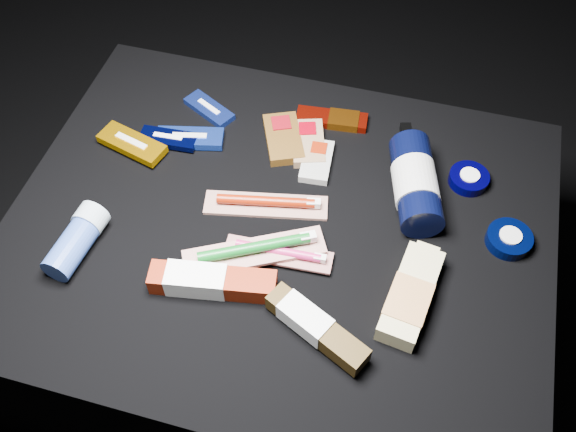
% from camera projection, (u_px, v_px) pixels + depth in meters
% --- Properties ---
extents(ground, '(3.00, 3.00, 0.00)m').
position_uv_depth(ground, '(281.00, 325.00, 1.48)').
color(ground, black).
rests_on(ground, ground).
extents(cloth_table, '(0.98, 0.78, 0.40)m').
position_uv_depth(cloth_table, '(280.00, 281.00, 1.32)').
color(cloth_table, black).
rests_on(cloth_table, ground).
extents(luna_bar_0, '(0.12, 0.09, 0.01)m').
position_uv_depth(luna_bar_0, '(209.00, 109.00, 1.33)').
color(luna_bar_0, navy).
rests_on(luna_bar_0, cloth_table).
extents(luna_bar_1, '(0.14, 0.08, 0.02)m').
position_uv_depth(luna_bar_1, '(190.00, 138.00, 1.27)').
color(luna_bar_1, '#1C40B6').
rests_on(luna_bar_1, cloth_table).
extents(luna_bar_2, '(0.12, 0.05, 0.01)m').
position_uv_depth(luna_bar_2, '(168.00, 139.00, 1.27)').
color(luna_bar_2, black).
rests_on(luna_bar_2, cloth_table).
extents(luna_bar_3, '(0.15, 0.09, 0.02)m').
position_uv_depth(luna_bar_3, '(132.00, 144.00, 1.26)').
color(luna_bar_3, '#CD8803').
rests_on(luna_bar_3, cloth_table).
extents(clif_bar_0, '(0.11, 0.14, 0.02)m').
position_uv_depth(clif_bar_0, '(283.00, 137.00, 1.28)').
color(clif_bar_0, '#523310').
rests_on(clif_bar_0, cloth_table).
extents(clif_bar_1, '(0.06, 0.11, 0.02)m').
position_uv_depth(clif_bar_1, '(317.00, 160.00, 1.24)').
color(clif_bar_1, '#A5A69F').
rests_on(clif_bar_1, cloth_table).
extents(clif_bar_2, '(0.09, 0.13, 0.02)m').
position_uv_depth(clif_bar_2, '(308.00, 141.00, 1.27)').
color(clif_bar_2, '#906E4D').
rests_on(clif_bar_2, cloth_table).
extents(power_bar, '(0.15, 0.06, 0.02)m').
position_uv_depth(power_bar, '(336.00, 120.00, 1.31)').
color(power_bar, maroon).
rests_on(power_bar, cloth_table).
extents(lotion_bottle, '(0.13, 0.25, 0.08)m').
position_uv_depth(lotion_bottle, '(415.00, 183.00, 1.17)').
color(lotion_bottle, black).
rests_on(lotion_bottle, cloth_table).
extents(cream_tin_upper, '(0.07, 0.07, 0.02)m').
position_uv_depth(cream_tin_upper, '(469.00, 179.00, 1.21)').
color(cream_tin_upper, black).
rests_on(cream_tin_upper, cloth_table).
extents(cream_tin_lower, '(0.08, 0.08, 0.02)m').
position_uv_depth(cream_tin_lower, '(509.00, 239.00, 1.13)').
color(cream_tin_lower, black).
rests_on(cream_tin_lower, cloth_table).
extents(bodywash_bottle, '(0.09, 0.20, 0.04)m').
position_uv_depth(bodywash_bottle, '(410.00, 297.00, 1.05)').
color(bodywash_bottle, beige).
rests_on(bodywash_bottle, cloth_table).
extents(deodorant_stick, '(0.07, 0.14, 0.06)m').
position_uv_depth(deodorant_stick, '(77.00, 240.00, 1.11)').
color(deodorant_stick, '#304E9F').
rests_on(deodorant_stick, cloth_table).
extents(toothbrush_pack_0, '(0.23, 0.10, 0.03)m').
position_uv_depth(toothbrush_pack_0, '(268.00, 203.00, 1.18)').
color(toothbrush_pack_0, beige).
rests_on(toothbrush_pack_0, cloth_table).
extents(toothbrush_pack_1, '(0.19, 0.05, 0.02)m').
position_uv_depth(toothbrush_pack_1, '(280.00, 253.00, 1.11)').
color(toothbrush_pack_1, '#B1ABA5').
rests_on(toothbrush_pack_1, cloth_table).
extents(toothbrush_pack_2, '(0.24, 0.17, 0.03)m').
position_uv_depth(toothbrush_pack_2, '(256.00, 250.00, 1.10)').
color(toothbrush_pack_2, silver).
rests_on(toothbrush_pack_2, cloth_table).
extents(toothpaste_carton_red, '(0.22, 0.08, 0.04)m').
position_uv_depth(toothpaste_carton_red, '(207.00, 281.00, 1.07)').
color(toothpaste_carton_red, maroon).
rests_on(toothpaste_carton_red, cloth_table).
extents(toothpaste_carton_green, '(0.18, 0.12, 0.04)m').
position_uv_depth(toothpaste_carton_green, '(313.00, 325.00, 1.02)').
color(toothpaste_carton_green, '#38270C').
rests_on(toothpaste_carton_green, cloth_table).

